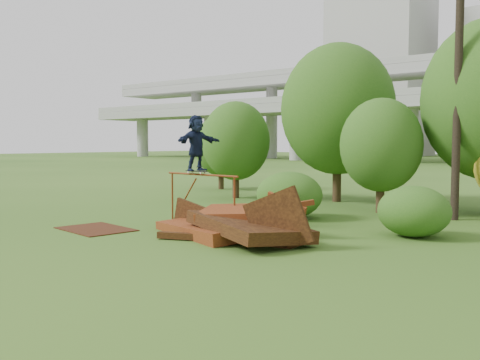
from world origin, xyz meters
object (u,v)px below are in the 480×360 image
Objects in this scene: flat_plate at (96,229)px; utility_pole at (459,64)px; skater at (196,143)px; scrap_pile at (233,225)px.

flat_plate is 13.47m from utility_pole.
flat_plate is (-2.13, -2.36, -2.71)m from skater.
scrap_pile is 9.94m from utility_pole.
flat_plate is 0.22× the size of utility_pole.
utility_pole is at bearing 48.60° from flat_plate.
skater is (-2.12, 0.72, 2.36)m from scrap_pile.
scrap_pile is 4.57m from flat_plate.
flat_plate is at bearing -131.40° from utility_pole.
flat_plate is at bearing 144.90° from skater.
flat_plate is at bearing -158.98° from scrap_pile.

